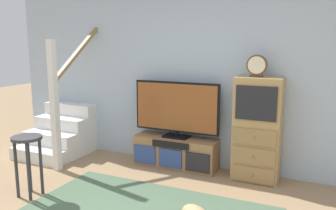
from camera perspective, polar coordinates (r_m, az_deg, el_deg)
The scene contains 7 objects.
back_wall at distance 4.90m, azimuth 5.77°, elevation 5.43°, with size 6.40×0.12×2.70m, color #A8BCD1.
media_console at distance 4.99m, azimuth 1.24°, elevation -7.76°, with size 1.20×0.38×0.43m.
television at distance 4.85m, azimuth 1.38°, elevation -0.52°, with size 1.25×0.22×0.79m.
side_cabinet at distance 4.56m, azimuth 14.43°, elevation -3.95°, with size 0.58×0.38×1.33m.
desk_clock at distance 4.43m, azimuth 14.37°, elevation 6.23°, with size 0.25×0.08×0.28m.
staircase at distance 5.97m, azimuth -16.06°, elevation -3.59°, with size 1.00×1.36×2.20m.
bar_stool_near at distance 4.30m, azimuth -22.04°, elevation -7.15°, with size 0.34×0.34×0.71m.
Camera 1 is at (1.58, -2.16, 1.77)m, focal length 37.14 mm.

